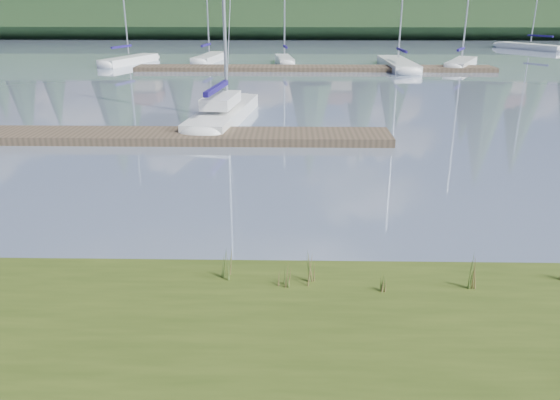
{
  "coord_description": "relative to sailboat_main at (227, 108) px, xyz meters",
  "views": [
    {
      "loc": [
        0.35,
        -10.61,
        4.91
      ],
      "look_at": [
        0.14,
        -0.5,
        1.17
      ],
      "focal_mm": 35.0,
      "sensor_mm": 36.0,
      "label": 1
    }
  ],
  "objects": [
    {
      "name": "sailboat_bg_3",
      "position": [
        10.79,
        19.41,
        -0.1
      ],
      "size": [
        1.94,
        9.28,
        13.46
      ],
      "rotation": [
        0.0,
        0.0,
        1.58
      ],
      "color": "white",
      "rests_on": "ground"
    },
    {
      "name": "sailboat_bg_4",
      "position": [
        15.98,
        19.72,
        -0.09
      ],
      "size": [
        4.29,
        6.82,
        10.34
      ],
      "rotation": [
        0.0,
        0.0,
        1.11
      ],
      "color": "white",
      "rests_on": "ground"
    },
    {
      "name": "sailboat_main",
      "position": [
        0.0,
        0.0,
        0.0
      ],
      "size": [
        2.58,
        8.39,
        11.94
      ],
      "rotation": [
        0.0,
        0.0,
        1.45
      ],
      "color": "white",
      "rests_on": "ground"
    },
    {
      "name": "weed_1",
      "position": [
        3.16,
        -15.33,
        0.17
      ],
      "size": [
        0.17,
        0.14,
        0.58
      ],
      "color": "#475B23",
      "rests_on": "bank"
    },
    {
      "name": "dock_near",
      "position": [
        -1.55,
        -3.99,
        -0.27
      ],
      "size": [
        16.0,
        2.0,
        0.3
      ],
      "primitive_type": "cube",
      "color": "#4C3D2C",
      "rests_on": "ground"
    },
    {
      "name": "dock_far",
      "position": [
        4.45,
        17.01,
        -0.27
      ],
      "size": [
        26.0,
        2.2,
        0.3
      ],
      "primitive_type": "cube",
      "color": "#4C3D2C",
      "rests_on": "ground"
    },
    {
      "name": "weed_2",
      "position": [
        5.79,
        -15.49,
        0.26
      ],
      "size": [
        0.17,
        0.14,
        0.79
      ],
      "color": "#475B23",
      "rests_on": "bank"
    },
    {
      "name": "weed_3",
      "position": [
        1.73,
        -15.2,
        0.18
      ],
      "size": [
        0.17,
        0.14,
        0.6
      ],
      "color": "#475B23",
      "rests_on": "bank"
    },
    {
      "name": "sailboat_bg_2",
      "position": [
        2.17,
        21.61,
        -0.09
      ],
      "size": [
        1.73,
        5.72,
        8.72
      ],
      "rotation": [
        0.0,
        0.0,
        1.68
      ],
      "color": "white",
      "rests_on": "ground"
    },
    {
      "name": "mud_lip",
      "position": [
        2.45,
        -14.59,
        -0.35
      ],
      "size": [
        60.0,
        0.5,
        0.14
      ],
      "primitive_type": "cube",
      "color": "#33281C",
      "rests_on": "ground"
    },
    {
      "name": "ridge",
      "position": [
        2.45,
        60.01,
        2.08
      ],
      "size": [
        200.0,
        20.0,
        5.0
      ],
      "primitive_type": "cube",
      "color": "black",
      "rests_on": "ground"
    },
    {
      "name": "weed_4",
      "position": [
        4.39,
        -15.63,
        0.09
      ],
      "size": [
        0.17,
        0.14,
        0.38
      ],
      "color": "#475B23",
      "rests_on": "bank"
    },
    {
      "name": "ground",
      "position": [
        2.45,
        17.01,
        -0.42
      ],
      "size": [
        200.0,
        200.0,
        0.0
      ],
      "primitive_type": "plane",
      "color": "#8392AC",
      "rests_on": "ground"
    },
    {
      "name": "sailboat_bg_0",
      "position": [
        -10.0,
        21.5,
        -0.1
      ],
      "size": [
        3.65,
        7.22,
        10.47
      ],
      "rotation": [
        0.0,
        0.0,
        1.24
      ],
      "color": "white",
      "rests_on": "ground"
    },
    {
      "name": "sailboat_bg_1",
      "position": [
        -3.94,
        23.36,
        -0.09
      ],
      "size": [
        2.29,
        7.13,
        10.57
      ],
      "rotation": [
        0.0,
        0.0,
        1.44
      ],
      "color": "white",
      "rests_on": "ground"
    },
    {
      "name": "weed_0",
      "position": [
        2.71,
        -15.44,
        0.14
      ],
      "size": [
        0.17,
        0.14,
        0.5
      ],
      "color": "#475B23",
      "rests_on": "bank"
    },
    {
      "name": "sailboat_bg_5",
      "position": [
        26.9,
        35.45,
        -0.1
      ],
      "size": [
        5.69,
        7.38,
        11.26
      ],
      "rotation": [
        0.0,
        0.0,
        2.17
      ],
      "color": "white",
      "rests_on": "ground"
    }
  ]
}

